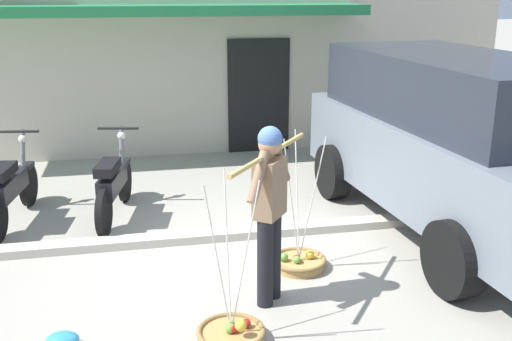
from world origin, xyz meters
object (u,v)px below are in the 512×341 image
at_px(fruit_basket_left_side, 232,333).
at_px(motorcycle_second_in_row, 114,184).
at_px(fruit_vendor, 270,204).
at_px(parked_truck, 457,139).
at_px(fruit_basket_right_side, 299,261).
at_px(motorcycle_nearest_shop, 11,189).
at_px(plastic_litter_bag, 62,341).

xyz_separation_m(fruit_basket_left_side, motorcycle_second_in_row, (-1.01, 3.09, 0.37)).
height_order(fruit_vendor, parked_truck, parked_truck).
bearing_deg(fruit_vendor, fruit_basket_right_side, 52.85).
bearing_deg(motorcycle_nearest_shop, parked_truck, -13.07).
bearing_deg(parked_truck, fruit_vendor, -152.84).
bearing_deg(fruit_basket_right_side, parked_truck, 18.63).
xyz_separation_m(motorcycle_nearest_shop, motorcycle_second_in_row, (1.24, -0.07, 0.00)).
distance_m(motorcycle_second_in_row, plastic_litter_bag, 2.96).
distance_m(fruit_basket_left_side, fruit_basket_right_side, 1.53).
relative_size(fruit_basket_left_side, fruit_basket_right_side, 1.00).
relative_size(fruit_vendor, fruit_basket_left_side, 1.17).
bearing_deg(fruit_basket_left_side, parked_truck, 32.48).
distance_m(fruit_vendor, motorcycle_nearest_shop, 3.76).
bearing_deg(fruit_vendor, fruit_basket_left_side, -126.95).
height_order(fruit_vendor, motorcycle_nearest_shop, fruit_vendor).
bearing_deg(parked_truck, fruit_basket_right_side, -161.37).
bearing_deg(motorcycle_second_in_row, fruit_vendor, -59.38).
bearing_deg(parked_truck, fruit_basket_left_side, -147.52).
distance_m(motorcycle_nearest_shop, motorcycle_second_in_row, 1.25).
bearing_deg(motorcycle_second_in_row, motorcycle_nearest_shop, 176.73).
bearing_deg(motorcycle_second_in_row, fruit_basket_left_side, -71.94).
xyz_separation_m(motorcycle_second_in_row, parked_truck, (4.04, -1.16, 0.68)).
height_order(fruit_vendor, plastic_litter_bag, fruit_vendor).
bearing_deg(fruit_basket_right_side, motorcycle_nearest_shop, 148.55).
distance_m(motorcycle_nearest_shop, parked_truck, 5.47).
relative_size(motorcycle_nearest_shop, plastic_litter_bag, 6.48).
relative_size(motorcycle_second_in_row, parked_truck, 0.37).
distance_m(motorcycle_second_in_row, parked_truck, 4.26).
relative_size(fruit_vendor, parked_truck, 0.34).
bearing_deg(plastic_litter_bag, motorcycle_second_in_row, 82.65).
height_order(fruit_basket_right_side, motorcycle_nearest_shop, fruit_basket_right_side).
relative_size(fruit_vendor, fruit_basket_right_side, 1.17).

